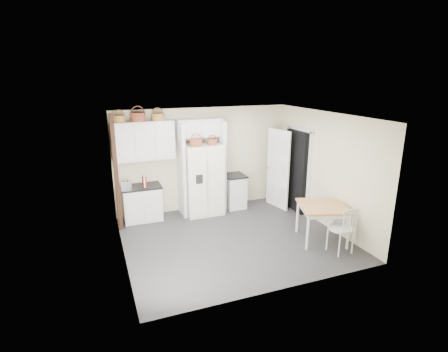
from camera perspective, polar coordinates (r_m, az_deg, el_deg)
name	(u,v)px	position (r m, az deg, el deg)	size (l,w,h in m)	color
floor	(233,238)	(7.61, 1.49, -10.10)	(4.50, 4.50, 0.00)	#29292E
ceiling	(234,116)	(6.86, 1.65, 9.75)	(4.50, 4.50, 0.00)	white
wall_back	(204,159)	(8.94, -3.36, 2.79)	(4.50, 4.50, 0.00)	beige
wall_left	(119,193)	(6.63, -16.71, -2.70)	(4.00, 4.00, 0.00)	beige
wall_right	(325,170)	(8.23, 16.20, 0.97)	(4.00, 4.00, 0.00)	beige
refrigerator	(203,180)	(8.65, -3.47, -0.58)	(0.91, 0.73, 1.75)	white
base_cab_left	(142,204)	(8.58, -13.21, -4.44)	(0.88, 0.56, 0.82)	silver
base_cab_right	(234,192)	(9.16, 1.72, -2.58)	(0.48, 0.57, 0.84)	silver
dining_table	(322,223)	(7.64, 15.68, -7.38)	(0.94, 0.94, 0.78)	#A67C36
windsor_chair	(341,228)	(7.23, 18.57, -8.09)	(0.49, 0.44, 1.00)	silver
counter_left	(141,187)	(8.44, -13.39, -1.73)	(0.92, 0.59, 0.04)	black
counter_right	(235,176)	(9.03, 1.74, 0.07)	(0.52, 0.61, 0.04)	black
toaster	(126,185)	(8.36, -15.73, -1.36)	(0.23, 0.13, 0.16)	silver
cookbook_red	(144,182)	(8.33, -12.85, -0.89)	(0.04, 0.17, 0.25)	maroon
cookbook_cream	(144,181)	(8.33, -12.86, -0.88)	(0.04, 0.17, 0.25)	beige
basket_upper_a	(119,119)	(8.20, -16.76, 8.93)	(0.27, 0.27, 0.15)	olive
basket_upper_b	(138,117)	(8.24, -13.86, 9.33)	(0.34, 0.34, 0.20)	brown
basket_upper_c	(158,117)	(8.31, -10.77, 9.45)	(0.29, 0.29, 0.17)	olive
basket_fridge_a	(196,143)	(8.28, -4.58, 5.45)	(0.30, 0.30, 0.16)	brown
basket_fridge_b	(212,142)	(8.40, -1.93, 5.54)	(0.24, 0.24, 0.13)	brown
upper_cabinet	(144,141)	(8.33, -12.98, 5.63)	(1.40, 0.34, 0.90)	silver
bridge_cabinet	(199,128)	(8.58, -4.06, 7.83)	(1.12, 0.34, 0.45)	silver
fridge_panel_left	(182,170)	(8.52, -6.95, 0.99)	(0.08, 0.60, 2.30)	silver
fridge_panel_right	(221,166)	(8.82, -0.52, 1.62)	(0.08, 0.60, 2.30)	silver
trim_post	(116,174)	(7.93, -17.19, 0.33)	(0.09, 0.09, 2.60)	black
doorway_void	(297,171)	(9.03, 11.83, 0.81)	(0.18, 0.85, 2.05)	black
door_slab	(278,169)	(9.13, 8.80, 1.12)	(0.80, 0.04, 2.05)	white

